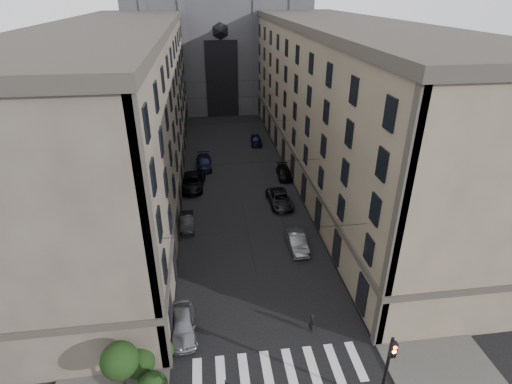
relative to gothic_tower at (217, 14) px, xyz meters
name	(u,v)px	position (x,y,z in m)	size (l,w,h in m)	color
sidewalk_left	(156,178)	(-10.50, -38.96, -17.72)	(7.00, 80.00, 0.15)	#383533
sidewalk_right	(313,170)	(10.50, -38.96, -17.72)	(7.00, 80.00, 0.15)	#383533
zebra_crossing	(279,370)	(0.00, -69.96, -17.79)	(11.00, 3.20, 0.01)	beige
building_left	(122,109)	(-13.44, -38.96, -8.45)	(13.60, 60.60, 18.85)	#484037
building_right	(340,102)	(13.44, -38.96, -8.45)	(13.60, 60.60, 18.85)	brown
gothic_tower	(217,14)	(0.00, 0.00, 0.00)	(35.00, 23.00, 58.00)	#2D2D33
traffic_light_right	(388,364)	(5.60, -73.04, -14.51)	(0.34, 0.50, 5.20)	black
shrub_cluster	(137,365)	(-8.72, -69.95, -16.00)	(3.90, 4.40, 3.90)	black
tram_wires	(235,123)	(0.00, -39.33, -10.55)	(14.00, 60.00, 0.43)	black
car_left_near	(183,325)	(-6.20, -65.95, -17.03)	(1.81, 4.50, 1.53)	slate
car_left_midnear	(187,222)	(-6.20, -51.57, -17.14)	(1.39, 3.99, 1.32)	black
car_left_midfar	(193,182)	(-5.67, -42.28, -16.98)	(2.71, 5.87, 1.63)	black
car_left_far	(204,163)	(-4.20, -36.06, -17.04)	(2.12, 5.21, 1.51)	black
car_right_near	(297,241)	(4.20, -56.64, -17.07)	(1.55, 4.45, 1.47)	slate
car_right_midnear	(280,199)	(4.20, -47.97, -17.07)	(2.41, 5.24, 1.46)	black
car_right_midfar	(284,173)	(6.20, -40.64, -17.16)	(1.80, 4.42, 1.28)	black
car_right_far	(256,140)	(4.20, -27.71, -17.10)	(1.66, 4.12, 1.40)	black
pedestrian	(312,322)	(2.94, -66.96, -17.02)	(0.57, 0.37, 1.55)	black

